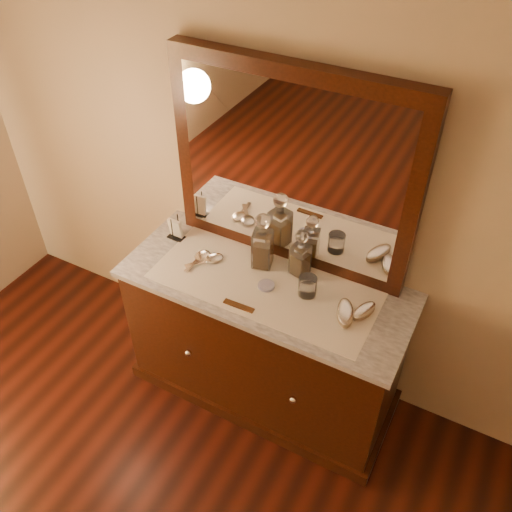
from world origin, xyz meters
The scene contains 18 objects.
dresser_cabinet centered at (0.00, 1.96, 0.41)m, with size 1.40×0.55×0.82m, color black.
dresser_plinth centered at (0.00, 1.96, 0.04)m, with size 1.46×0.59×0.08m, color black.
knob_left centered at (-0.30, 1.67, 0.45)m, with size 0.04×0.04×0.04m, color silver.
knob_right centered at (0.30, 1.67, 0.45)m, with size 0.04×0.04×0.04m, color silver.
marble_top centered at (0.00, 1.96, 0.83)m, with size 1.44×0.59×0.03m, color white.
mirror_frame centered at (0.00, 2.20, 1.35)m, with size 1.20×0.08×1.00m, color black.
mirror_glass centered at (0.00, 2.17, 1.35)m, with size 1.06×0.01×0.86m, color white.
lace_runner centered at (0.00, 1.94, 0.85)m, with size 1.10×0.45×0.00m, color white.
pin_dish centered at (0.02, 1.93, 0.86)m, with size 0.08×0.08×0.01m, color white.
comb centered at (-0.04, 1.75, 0.86)m, with size 0.15×0.03×0.01m, color #673112.
napkin_rack centered at (-0.58, 2.04, 0.90)m, with size 0.09×0.06×0.14m.
decanter_left centered at (-0.08, 2.06, 0.97)m, with size 0.12×0.12×0.31m.
decanter_right centered at (0.11, 2.10, 0.96)m, with size 0.10×0.10×0.26m.
brush_near centered at (0.42, 1.92, 0.88)m, with size 0.13×0.18×0.05m.
brush_far centered at (0.49, 1.98, 0.87)m, with size 0.11×0.16×0.04m.
hand_mirror_outer centered at (-0.37, 1.95, 0.86)m, with size 0.08×0.19×0.02m.
hand_mirror_inner centered at (-0.32, 1.97, 0.86)m, with size 0.16×0.19×0.02m.
tumblers centered at (0.21, 1.98, 0.90)m, with size 0.09×0.09×0.10m.
Camera 1 is at (0.85, 0.26, 2.67)m, focal length 37.90 mm.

